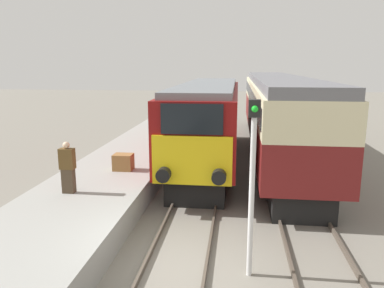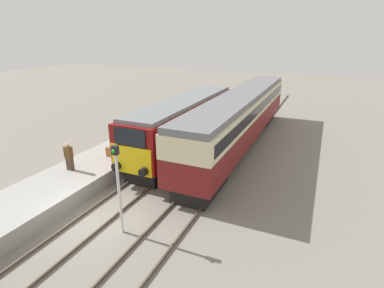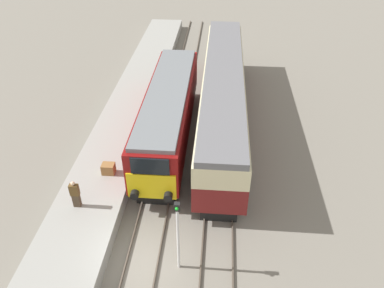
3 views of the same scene
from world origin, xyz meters
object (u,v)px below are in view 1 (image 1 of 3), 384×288
object	(u,v)px
passenger_carriage	(276,107)
signal_post	(252,175)
locomotive	(209,119)
person_on_platform	(68,168)
luggage_crate	(123,162)

from	to	relation	value
passenger_carriage	signal_post	distance (m)	12.59
locomotive	person_on_platform	size ratio (longest dim) A/B	8.56
luggage_crate	person_on_platform	bearing A→B (deg)	-108.62
locomotive	person_on_platform	bearing A→B (deg)	-117.00
passenger_carriage	signal_post	world-z (taller)	passenger_carriage
signal_post	passenger_carriage	bearing A→B (deg)	82.24
passenger_carriage	luggage_crate	bearing A→B (deg)	-130.73
person_on_platform	luggage_crate	size ratio (longest dim) A/B	2.27
locomotive	signal_post	distance (m)	10.02
locomotive	passenger_carriage	xyz separation A→B (m)	(3.40, 2.60, 0.35)
signal_post	luggage_crate	bearing A→B (deg)	130.57
passenger_carriage	luggage_crate	world-z (taller)	passenger_carriage
locomotive	luggage_crate	world-z (taller)	locomotive
passenger_carriage	person_on_platform	xyz separation A→B (m)	(-7.10, -9.86, -0.87)
person_on_platform	signal_post	size ratio (longest dim) A/B	0.40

